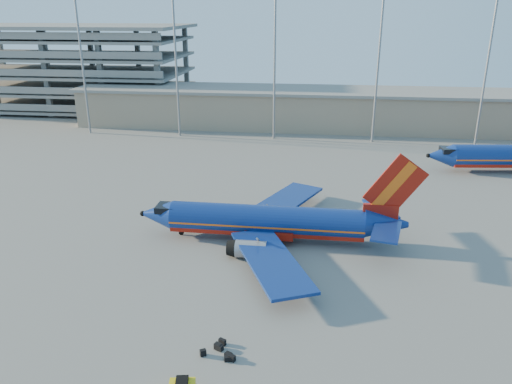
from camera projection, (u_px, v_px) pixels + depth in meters
The scene contains 6 objects.
ground at pixel (279, 232), 60.06m from camera, with size 220.00×220.00×0.00m, color slate.
terminal_building at pixel (346, 109), 111.35m from camera, with size 122.00×16.00×8.50m.
parking_garage at pixel (71, 63), 132.33m from camera, with size 62.00×32.00×21.40m.
light_mast_row at pixel (326, 52), 96.20m from camera, with size 101.60×1.60×28.65m.
aircraft_main at pixel (273, 221), 57.33m from camera, with size 32.40×31.22×10.98m.
luggage_pile at pixel (222, 351), 38.90m from camera, with size 2.92×2.39×0.54m.
Camera 1 is at (4.22, -54.57, 25.37)m, focal length 35.00 mm.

